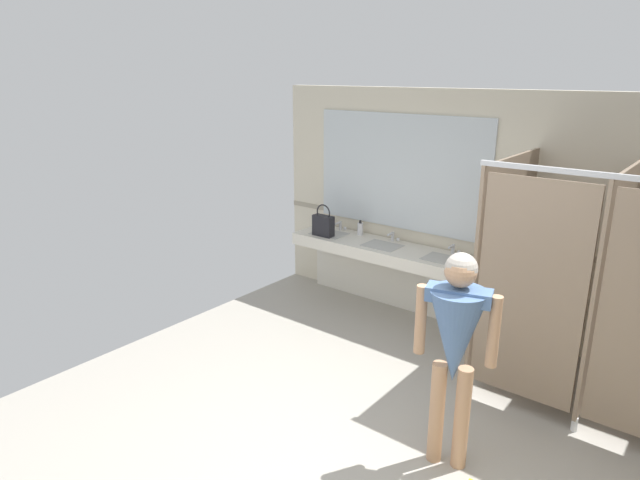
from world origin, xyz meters
TOP-DOWN VIEW (x-y plane):
  - wall_back at (0.00, 2.92)m, footprint 6.14×0.12m
  - wall_back_tile_band at (0.00, 2.85)m, footprint 6.14×0.01m
  - vanity_counter at (-1.42, 2.63)m, footprint 2.34×0.58m
  - mirror_panel at (-1.42, 2.84)m, footprint 2.24×0.02m
  - bathroom_stalls at (1.06, 1.97)m, footprint 1.91×1.35m
  - person_standing at (0.41, 0.56)m, footprint 0.56×0.49m
  - handbag at (-2.20, 2.40)m, footprint 0.27×0.11m
  - soap_dispenser at (-1.87, 2.72)m, footprint 0.07×0.07m

SIDE VIEW (x-z plane):
  - vanity_counter at x=-1.42m, z-range 0.15..1.10m
  - soap_dispenser at x=-1.87m, z-range 0.82..1.01m
  - handbag at x=-2.20m, z-range 0.78..1.18m
  - person_standing at x=0.41m, z-range 0.22..1.85m
  - wall_back_tile_band at x=0.00m, z-range 1.02..1.08m
  - bathroom_stalls at x=1.06m, z-range 0.05..2.16m
  - wall_back at x=0.00m, z-range 0.00..2.61m
  - mirror_panel at x=-1.42m, z-range 0.99..2.33m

